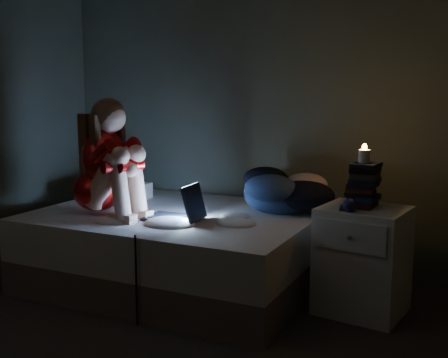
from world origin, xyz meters
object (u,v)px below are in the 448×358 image
Objects in this scene: bed at (177,248)px; candle at (364,156)px; phone at (347,209)px; laptop at (173,201)px; woman at (97,156)px; nightstand at (363,260)px.

candle is at bearing 3.76° from bed.
laptop is at bearing 169.23° from phone.
candle reaches higher than bed.
candle is (1.17, 0.30, 0.33)m from laptop.
phone is (1.66, 0.24, -0.25)m from woman.
candle is (1.72, 0.38, 0.05)m from woman.
laptop is 2.60× the size of phone.
nightstand is (1.19, 0.27, -0.32)m from laptop.
laptop is 0.55× the size of nightstand.
phone is (1.11, 0.17, 0.02)m from laptop.
bed is at bearing -176.24° from candle.
woman is 1.70m from phone.
candle reaches higher than nightstand.
nightstand is at bearing 31.81° from phone.
woman is (-0.45, -0.30, 0.66)m from bed.
bed is 0.46m from laptop.
nightstand is at bearing 19.73° from woman.
candle is at bearing 11.55° from laptop.
candle reaches higher than phone.
woman is 1.87m from nightstand.
laptop is 1.26m from nightstand.
woman is 1.76m from candle.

